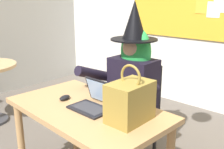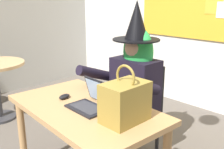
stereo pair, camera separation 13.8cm
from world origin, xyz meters
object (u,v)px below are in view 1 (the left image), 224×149
(desk_main, at_px, (88,120))
(person_costumed, at_px, (129,78))
(chair_at_desk, at_px, (136,105))
(laptop, at_px, (94,102))
(handbag, at_px, (130,101))
(computer_mouse, at_px, (65,98))

(desk_main, distance_m, person_costumed, 0.61)
(chair_at_desk, relative_size, laptop, 2.88)
(laptop, distance_m, handbag, 0.33)
(desk_main, distance_m, chair_at_desk, 0.72)
(chair_at_desk, distance_m, computer_mouse, 0.78)
(person_costumed, xyz_separation_m, laptop, (0.12, -0.56, -0.03))
(laptop, bearing_deg, computer_mouse, -169.85)
(chair_at_desk, bearing_deg, desk_main, 5.51)
(desk_main, distance_m, laptop, 0.16)
(desk_main, xyz_separation_m, handbag, (0.37, 0.03, 0.23))
(desk_main, height_order, person_costumed, person_costumed)
(person_costumed, bearing_deg, laptop, 12.49)
(person_costumed, relative_size, computer_mouse, 14.09)
(chair_at_desk, relative_size, computer_mouse, 8.50)
(laptop, bearing_deg, desk_main, -150.50)
(person_costumed, distance_m, laptop, 0.57)
(desk_main, relative_size, person_costumed, 0.85)
(laptop, bearing_deg, chair_at_desk, 101.74)
(desk_main, relative_size, handbag, 3.29)
(chair_at_desk, relative_size, handbag, 2.34)
(person_costumed, distance_m, handbag, 0.71)
(laptop, distance_m, computer_mouse, 0.29)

